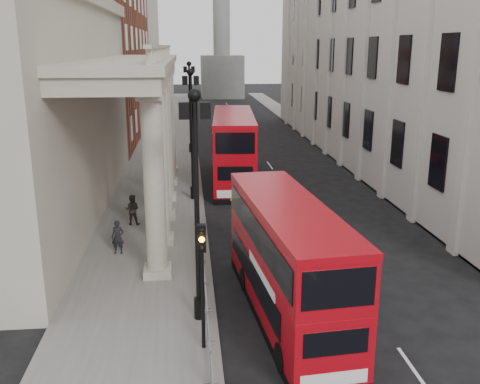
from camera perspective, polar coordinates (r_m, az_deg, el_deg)
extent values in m
cube|color=slate|center=(44.91, -8.23, 2.67)|extent=(6.00, 140.00, 0.12)
cube|color=slate|center=(47.09, 12.28, 3.06)|extent=(3.00, 140.00, 0.12)
cube|color=slate|center=(44.86, -4.46, 2.78)|extent=(0.20, 140.00, 0.14)
cube|color=#9F9885|center=(33.44, -22.57, 7.67)|extent=(9.00, 28.00, 12.00)
cube|color=maroon|center=(62.55, -15.07, 15.94)|extent=(9.00, 32.00, 22.00)
cube|color=#9F9885|center=(94.28, -11.90, 15.15)|extent=(9.00, 30.00, 20.00)
cube|color=beige|center=(48.86, 15.34, 18.00)|extent=(8.00, 55.00, 25.00)
cube|color=#60605E|center=(106.17, -1.94, 12.20)|extent=(8.00, 8.00, 8.00)
cylinder|color=black|center=(20.06, -4.39, -12.23)|extent=(0.36, 0.36, 0.80)
cylinder|color=black|center=(18.67, -4.61, -2.38)|extent=(0.18, 0.18, 8.00)
sphere|color=black|center=(17.86, -4.90, 10.25)|extent=(0.44, 0.44, 0.44)
cube|color=black|center=(17.92, -3.73, 8.68)|extent=(0.35, 0.35, 0.55)
cube|color=black|center=(17.91, -5.99, 8.63)|extent=(0.35, 0.35, 0.55)
cylinder|color=black|center=(35.04, -5.01, -0.06)|extent=(0.36, 0.36, 0.80)
cylinder|color=black|center=(34.26, -5.15, 5.75)|extent=(0.18, 0.18, 8.00)
sphere|color=black|center=(33.82, -5.32, 12.62)|extent=(0.44, 0.44, 0.44)
cube|color=black|center=(33.86, -4.69, 11.78)|extent=(0.35, 0.35, 0.55)
cube|color=black|center=(33.85, -5.90, 11.76)|extent=(0.35, 0.35, 0.55)
cylinder|color=black|center=(50.64, -5.25, 4.73)|extent=(0.36, 0.36, 0.80)
cylinder|color=black|center=(50.11, -5.35, 8.77)|extent=(0.18, 0.18, 8.00)
sphere|color=black|center=(49.81, -5.47, 13.46)|extent=(0.44, 0.44, 0.44)
cube|color=black|center=(49.83, -5.04, 12.90)|extent=(0.35, 0.35, 0.55)
cube|color=black|center=(49.83, -5.87, 12.88)|extent=(0.35, 0.35, 0.55)
cylinder|color=black|center=(17.69, -3.99, -11.48)|extent=(0.12, 0.12, 3.40)
cube|color=black|center=(16.83, -4.12, -4.93)|extent=(0.28, 0.22, 0.90)
sphere|color=black|center=(16.60, -4.13, -4.11)|extent=(0.18, 0.18, 0.18)
sphere|color=orange|center=(16.71, -4.11, -5.08)|extent=(0.18, 0.18, 0.18)
sphere|color=black|center=(16.81, -4.09, -6.04)|extent=(0.18, 0.18, 0.18)
cube|color=gray|center=(17.42, -3.30, -16.25)|extent=(0.50, 2.30, 1.10)
cube|color=gray|center=(19.46, -3.60, -12.63)|extent=(0.50, 2.30, 1.10)
cube|color=gray|center=(21.56, -3.84, -9.71)|extent=(0.50, 2.30, 1.10)
cube|color=gray|center=(23.71, -4.02, -7.31)|extent=(0.50, 2.30, 1.10)
cube|color=gray|center=(25.90, -4.18, -5.32)|extent=(0.50, 2.30, 1.10)
cube|color=#A80711|center=(20.16, 5.02, -9.64)|extent=(3.30, 10.25, 1.92)
cube|color=#A80711|center=(19.41, 5.15, -4.30)|extent=(3.30, 10.25, 1.68)
cube|color=#A80711|center=(19.11, 5.22, -1.59)|extent=(3.34, 10.29, 0.24)
cube|color=black|center=(20.66, 4.94, -12.47)|extent=(3.32, 10.25, 0.34)
cube|color=black|center=(20.06, 5.03, -9.02)|extent=(3.19, 8.34, 0.96)
cube|color=black|center=(19.37, 5.16, -4.04)|extent=(3.31, 9.68, 1.06)
cube|color=white|center=(16.34, 9.99, -19.03)|extent=(2.01, 0.24, 0.43)
cylinder|color=black|center=(17.33, 4.61, -17.20)|extent=(0.39, 0.98, 0.96)
cylinder|color=black|center=(17.96, 11.57, -16.22)|extent=(0.39, 0.98, 0.96)
cylinder|color=black|center=(22.34, 0.61, -9.29)|extent=(0.39, 0.98, 0.96)
cylinder|color=black|center=(22.83, 6.01, -8.81)|extent=(0.39, 0.98, 0.96)
cube|color=#AD0711|center=(39.30, -0.68, 3.16)|extent=(3.58, 11.84, 2.22)
cube|color=#AD0711|center=(38.88, -0.69, 6.49)|extent=(3.58, 11.84, 1.95)
cube|color=#AD0711|center=(38.72, -0.69, 8.11)|extent=(3.63, 11.89, 0.28)
cube|color=black|center=(39.60, -0.67, 1.31)|extent=(3.60, 11.84, 0.39)
cube|color=black|center=(39.24, -0.68, 3.56)|extent=(3.49, 9.63, 1.11)
cube|color=black|center=(38.86, -0.69, 6.65)|extent=(3.60, 11.18, 1.22)
cube|color=white|center=(33.83, -0.50, -0.21)|extent=(2.33, 0.23, 0.50)
cube|color=yellow|center=(33.92, -0.50, -0.81)|extent=(0.61, 0.09, 0.14)
cylinder|color=black|center=(35.58, -2.58, 0.28)|extent=(0.43, 1.13, 1.11)
cylinder|color=black|center=(35.62, 1.46, 0.31)|extent=(0.43, 1.13, 1.11)
cylinder|color=black|center=(42.16, -2.44, 2.67)|extent=(0.43, 1.13, 1.11)
cylinder|color=black|center=(42.20, 0.97, 2.70)|extent=(0.43, 1.13, 1.11)
imported|color=black|center=(26.29, -12.90, -4.73)|extent=(0.64, 0.46, 1.64)
imported|color=#2A2522|center=(30.33, -11.42, -1.86)|extent=(0.93, 0.77, 1.72)
imported|color=black|center=(35.28, -7.85, 0.59)|extent=(0.90, 0.79, 1.55)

